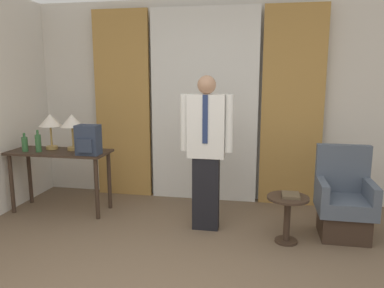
{
  "coord_description": "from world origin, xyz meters",
  "views": [
    {
      "loc": [
        0.77,
        -1.92,
        1.73
      ],
      "look_at": [
        0.06,
        1.89,
        1.0
      ],
      "focal_mm": 35.0,
      "sensor_mm": 36.0,
      "label": 1
    }
  ],
  "objects_px": {
    "table_lamp_left": "(50,122)",
    "armchair": "(344,204)",
    "book": "(291,195)",
    "backpack": "(88,140)",
    "person": "(206,147)",
    "bottle_by_lamp": "(38,143)",
    "bottle_near_edge": "(25,144)",
    "side_table": "(287,211)",
    "table_lamp_right": "(72,123)",
    "desk": "(60,161)"
  },
  "relations": [
    {
      "from": "table_lamp_left",
      "to": "armchair",
      "type": "bearing_deg",
      "value": -3.67
    },
    {
      "from": "book",
      "to": "armchair",
      "type": "bearing_deg",
      "value": 25.58
    },
    {
      "from": "backpack",
      "to": "person",
      "type": "height_order",
      "value": "person"
    },
    {
      "from": "table_lamp_left",
      "to": "bottle_by_lamp",
      "type": "height_order",
      "value": "table_lamp_left"
    },
    {
      "from": "bottle_near_edge",
      "to": "armchair",
      "type": "bearing_deg",
      "value": -0.56
    },
    {
      "from": "bottle_by_lamp",
      "to": "person",
      "type": "xyz_separation_m",
      "value": [
        2.1,
        -0.12,
        0.05
      ]
    },
    {
      "from": "bottle_by_lamp",
      "to": "side_table",
      "type": "relative_size",
      "value": 0.55
    },
    {
      "from": "bottle_by_lamp",
      "to": "armchair",
      "type": "height_order",
      "value": "bottle_by_lamp"
    },
    {
      "from": "backpack",
      "to": "side_table",
      "type": "relative_size",
      "value": 0.72
    },
    {
      "from": "bottle_near_edge",
      "to": "table_lamp_left",
      "type": "bearing_deg",
      "value": 37.04
    },
    {
      "from": "bottle_near_edge",
      "to": "person",
      "type": "relative_size",
      "value": 0.13
    },
    {
      "from": "table_lamp_left",
      "to": "backpack",
      "type": "xyz_separation_m",
      "value": [
        0.61,
        -0.22,
        -0.17
      ]
    },
    {
      "from": "backpack",
      "to": "table_lamp_right",
      "type": "bearing_deg",
      "value": 144.99
    },
    {
      "from": "desk",
      "to": "bottle_near_edge",
      "type": "distance_m",
      "value": 0.47
    },
    {
      "from": "armchair",
      "to": "side_table",
      "type": "xyz_separation_m",
      "value": [
        -0.6,
        -0.28,
        -0.02
      ]
    },
    {
      "from": "desk",
      "to": "side_table",
      "type": "bearing_deg",
      "value": -8.64
    },
    {
      "from": "table_lamp_right",
      "to": "side_table",
      "type": "bearing_deg",
      "value": -10.97
    },
    {
      "from": "table_lamp_right",
      "to": "armchair",
      "type": "bearing_deg",
      "value": -4.0
    },
    {
      "from": "armchair",
      "to": "book",
      "type": "distance_m",
      "value": 0.66
    },
    {
      "from": "table_lamp_left",
      "to": "bottle_near_edge",
      "type": "xyz_separation_m",
      "value": [
        -0.25,
        -0.19,
        -0.25
      ]
    },
    {
      "from": "backpack",
      "to": "armchair",
      "type": "xyz_separation_m",
      "value": [
        2.91,
        -0.01,
        -0.6
      ]
    },
    {
      "from": "person",
      "to": "side_table",
      "type": "distance_m",
      "value": 1.08
    },
    {
      "from": "table_lamp_left",
      "to": "side_table",
      "type": "height_order",
      "value": "table_lamp_left"
    },
    {
      "from": "bottle_by_lamp",
      "to": "book",
      "type": "height_order",
      "value": "bottle_by_lamp"
    },
    {
      "from": "desk",
      "to": "side_table",
      "type": "distance_m",
      "value": 2.82
    },
    {
      "from": "desk",
      "to": "bottle_near_edge",
      "type": "height_order",
      "value": "bottle_near_edge"
    },
    {
      "from": "bottle_near_edge",
      "to": "bottle_by_lamp",
      "type": "distance_m",
      "value": 0.18
    },
    {
      "from": "desk",
      "to": "backpack",
      "type": "height_order",
      "value": "backpack"
    },
    {
      "from": "book",
      "to": "person",
      "type": "bearing_deg",
      "value": 167.92
    },
    {
      "from": "bottle_near_edge",
      "to": "person",
      "type": "distance_m",
      "value": 2.29
    },
    {
      "from": "table_lamp_left",
      "to": "book",
      "type": "xyz_separation_m",
      "value": [
        2.94,
        -0.5,
        -0.62
      ]
    },
    {
      "from": "bottle_near_edge",
      "to": "person",
      "type": "xyz_separation_m",
      "value": [
        2.29,
        -0.12,
        0.07
      ]
    },
    {
      "from": "table_lamp_left",
      "to": "backpack",
      "type": "bearing_deg",
      "value": -19.82
    },
    {
      "from": "table_lamp_right",
      "to": "book",
      "type": "xyz_separation_m",
      "value": [
        2.64,
        -0.5,
        -0.62
      ]
    },
    {
      "from": "table_lamp_left",
      "to": "armchair",
      "type": "distance_m",
      "value": 3.61
    },
    {
      "from": "bottle_near_edge",
      "to": "armchair",
      "type": "xyz_separation_m",
      "value": [
        3.77,
        -0.04,
        -0.52
      ]
    },
    {
      "from": "backpack",
      "to": "bottle_near_edge",
      "type": "bearing_deg",
      "value": 177.9
    },
    {
      "from": "table_lamp_right",
      "to": "bottle_by_lamp",
      "type": "distance_m",
      "value": 0.47
    },
    {
      "from": "bottle_by_lamp",
      "to": "backpack",
      "type": "xyz_separation_m",
      "value": [
        0.68,
        -0.03,
        0.06
      ]
    },
    {
      "from": "table_lamp_right",
      "to": "armchair",
      "type": "xyz_separation_m",
      "value": [
        3.22,
        -0.23,
        -0.77
      ]
    },
    {
      "from": "table_lamp_right",
      "to": "backpack",
      "type": "height_order",
      "value": "table_lamp_right"
    },
    {
      "from": "backpack",
      "to": "bottle_by_lamp",
      "type": "bearing_deg",
      "value": 177.17
    },
    {
      "from": "side_table",
      "to": "armchair",
      "type": "bearing_deg",
      "value": 25.1
    },
    {
      "from": "table_lamp_right",
      "to": "bottle_by_lamp",
      "type": "bearing_deg",
      "value": -152.82
    },
    {
      "from": "side_table",
      "to": "bottle_near_edge",
      "type": "bearing_deg",
      "value": 174.25
    },
    {
      "from": "bottle_near_edge",
      "to": "person",
      "type": "bearing_deg",
      "value": -3.0
    },
    {
      "from": "desk",
      "to": "book",
      "type": "height_order",
      "value": "desk"
    },
    {
      "from": "table_lamp_left",
      "to": "person",
      "type": "distance_m",
      "value": 2.07
    },
    {
      "from": "desk",
      "to": "armchair",
      "type": "xyz_separation_m",
      "value": [
        3.37,
        -0.14,
        -0.3
      ]
    },
    {
      "from": "bottle_near_edge",
      "to": "bottle_by_lamp",
      "type": "xyz_separation_m",
      "value": [
        0.18,
        0.0,
        0.02
      ]
    }
  ]
}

